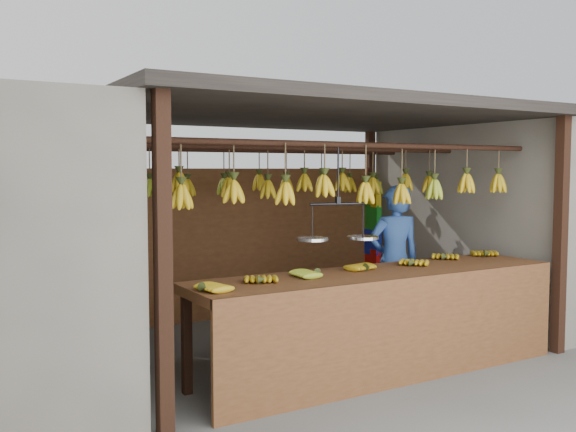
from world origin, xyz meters
TOP-DOWN VIEW (x-y plane):
  - ground at (0.00, 0.00)m, footprint 80.00×80.00m
  - stall at (0.00, 0.33)m, footprint 4.30×3.30m
  - neighbor_right at (3.60, 0.00)m, footprint 3.00×3.00m
  - counter at (0.09, -1.23)m, footprint 3.59×0.80m
  - hanging_bananas at (0.01, -0.00)m, footprint 3.56×2.24m
  - balance_scale at (-0.27, -1.00)m, footprint 0.71×0.39m
  - vendor at (1.02, -0.21)m, footprint 0.66×0.51m
  - bag_bundles at (1.94, 1.35)m, footprint 0.08×0.26m

SIDE VIEW (x-z plane):
  - ground at x=0.00m, z-range 0.00..0.00m
  - counter at x=0.09m, z-range 0.23..1.19m
  - vendor at x=1.02m, z-range 0.00..1.62m
  - bag_bundles at x=1.94m, z-range 0.37..1.61m
  - neighbor_right at x=3.60m, z-range 0.00..2.30m
  - balance_scale at x=-0.27m, z-range 0.84..1.65m
  - hanging_bananas at x=0.01m, z-range 1.42..1.81m
  - stall at x=0.00m, z-range 0.77..3.17m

